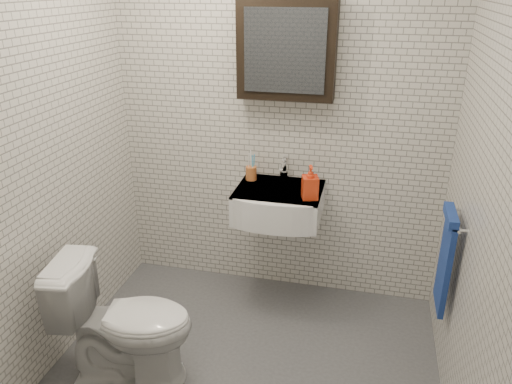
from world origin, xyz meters
TOP-DOWN VIEW (x-y plane):
  - ground at (0.00, 0.00)m, footprint 2.20×2.00m
  - room_shell at (0.00, 0.00)m, footprint 2.22×2.02m
  - washbasin at (0.05, 0.73)m, footprint 0.55×0.50m
  - faucet at (0.05, 0.93)m, footprint 0.06×0.20m
  - mirror_cabinet at (0.05, 0.93)m, footprint 0.60×0.15m
  - towel_rail at (1.04, 0.35)m, footprint 0.09×0.30m
  - toothbrush_cup at (-0.16, 0.89)m, footprint 0.08×0.08m
  - soap_bottle at (0.26, 0.67)m, footprint 0.12×0.12m
  - toilet at (-0.62, -0.14)m, footprint 0.78×0.52m

SIDE VIEW (x-z plane):
  - ground at x=0.00m, z-range 0.00..0.01m
  - toilet at x=-0.62m, z-range 0.00..0.74m
  - towel_rail at x=1.04m, z-range 0.43..1.01m
  - washbasin at x=0.05m, z-range 0.66..0.86m
  - toothbrush_cup at x=-0.16m, z-range 0.80..1.00m
  - faucet at x=0.05m, z-range 0.84..0.99m
  - soap_bottle at x=0.26m, z-range 0.85..1.06m
  - room_shell at x=0.00m, z-range 0.21..2.72m
  - mirror_cabinet at x=0.05m, z-range 1.40..2.00m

